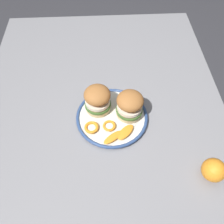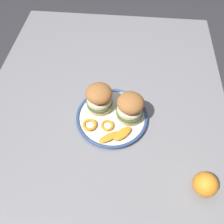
# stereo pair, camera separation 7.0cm
# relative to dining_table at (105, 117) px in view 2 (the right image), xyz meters

# --- Properties ---
(ground_plane) EXTENTS (8.00, 8.00, 0.00)m
(ground_plane) POSITION_rel_dining_table_xyz_m (0.00, 0.00, -0.63)
(ground_plane) COLOR #333338
(dining_table) EXTENTS (1.17, 0.93, 0.73)m
(dining_table) POSITION_rel_dining_table_xyz_m (0.00, 0.00, 0.00)
(dining_table) COLOR gray
(dining_table) RESTS_ON ground
(dinner_plate) EXTENTS (0.26, 0.26, 0.02)m
(dinner_plate) POSITION_rel_dining_table_xyz_m (-0.07, -0.04, 0.11)
(dinner_plate) COLOR silver
(dinner_plate) RESTS_ON dining_table
(sandwich_half_left) EXTENTS (0.11, 0.11, 0.10)m
(sandwich_half_left) POSITION_rel_dining_table_xyz_m (-0.03, 0.01, 0.17)
(sandwich_half_left) COLOR beige
(sandwich_half_left) RESTS_ON dinner_plate
(sandwich_half_right) EXTENTS (0.10, 0.10, 0.10)m
(sandwich_half_right) POSITION_rel_dining_table_xyz_m (-0.06, -0.10, 0.17)
(sandwich_half_right) COLOR beige
(sandwich_half_right) RESTS_ON dinner_plate
(orange_peel_curled) EXTENTS (0.06, 0.06, 0.01)m
(orange_peel_curled) POSITION_rel_dining_table_xyz_m (-0.12, -0.02, 0.12)
(orange_peel_curled) COLOR orange
(orange_peel_curled) RESTS_ON dinner_plate
(orange_peel_strip_long) EXTENTS (0.07, 0.08, 0.01)m
(orange_peel_strip_long) POSITION_rel_dining_table_xyz_m (-0.16, -0.03, 0.12)
(orange_peel_strip_long) COLOR orange
(orange_peel_strip_long) RESTS_ON dinner_plate
(orange_peel_strip_short) EXTENTS (0.08, 0.08, 0.01)m
(orange_peel_strip_short) POSITION_rel_dining_table_xyz_m (-0.14, -0.08, 0.12)
(orange_peel_strip_short) COLOR orange
(orange_peel_strip_short) RESTS_ON dinner_plate
(orange_peel_small_curl) EXTENTS (0.06, 0.06, 0.01)m
(orange_peel_small_curl) POSITION_rel_dining_table_xyz_m (-0.12, 0.04, 0.12)
(orange_peel_small_curl) COLOR orange
(orange_peel_small_curl) RESTS_ON dinner_plate
(whole_orange) EXTENTS (0.07, 0.07, 0.07)m
(whole_orange) POSITION_rel_dining_table_xyz_m (-0.30, -0.33, 0.14)
(whole_orange) COLOR orange
(whole_orange) RESTS_ON dining_table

